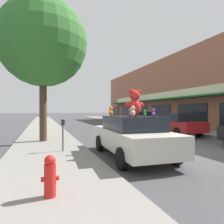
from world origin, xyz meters
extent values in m
plane|color=#424244|center=(0.00, 0.00, 0.00)|extent=(260.00, 260.00, 0.00)
cube|color=gray|center=(-5.84, 0.00, 0.07)|extent=(3.17, 90.00, 0.13)
cube|color=#9E6047|center=(13.47, 10.95, 3.98)|extent=(12.09, 41.85, 7.95)
cube|color=#19662D|center=(6.79, 10.95, 3.00)|extent=(1.25, 35.15, 0.12)
cube|color=beige|center=(7.37, 10.95, 3.55)|extent=(0.08, 33.48, 0.70)
cube|color=black|center=(7.38, 8.33, 1.40)|extent=(0.06, 3.98, 2.00)
cube|color=black|center=(7.38, 13.56, 1.40)|extent=(0.06, 3.98, 2.00)
cube|color=black|center=(7.38, 18.79, 1.40)|extent=(0.06, 3.98, 2.00)
cube|color=black|center=(7.38, 24.03, 1.40)|extent=(0.06, 3.98, 2.00)
cube|color=black|center=(7.38, 29.26, 1.40)|extent=(0.06, 3.98, 2.00)
cube|color=beige|center=(-2.87, -0.23, 0.69)|extent=(2.11, 4.74, 0.70)
cube|color=black|center=(-2.87, -0.23, 1.29)|extent=(1.78, 2.64, 0.51)
cylinder|color=black|center=(-3.73, 1.25, 0.34)|extent=(0.23, 0.68, 0.67)
cylinder|color=black|center=(-1.88, 1.17, 0.34)|extent=(0.23, 0.68, 0.67)
cylinder|color=black|center=(-3.87, -1.63, 0.34)|extent=(0.23, 0.68, 0.67)
cylinder|color=black|center=(-2.02, -1.72, 0.34)|extent=(0.23, 0.68, 0.67)
ellipsoid|color=red|center=(-2.82, -0.35, 1.86)|extent=(0.51, 0.44, 0.63)
sphere|color=red|center=(-2.82, -0.35, 2.33)|extent=(0.43, 0.43, 0.40)
sphere|color=red|center=(-2.67, -0.36, 2.48)|extent=(0.18, 0.18, 0.17)
sphere|color=red|center=(-2.96, -0.34, 2.48)|extent=(0.18, 0.18, 0.17)
sphere|color=#FF4741|center=(-2.80, -0.18, 2.30)|extent=(0.16, 0.16, 0.15)
sphere|color=red|center=(-2.56, -0.33, 1.97)|extent=(0.25, 0.25, 0.23)
sphere|color=red|center=(-3.07, -0.29, 1.97)|extent=(0.25, 0.25, 0.23)
ellipsoid|color=orange|center=(-3.52, 0.34, 1.67)|extent=(0.24, 0.24, 0.24)
sphere|color=orange|center=(-3.52, 0.34, 1.84)|extent=(0.21, 0.21, 0.15)
sphere|color=orange|center=(-3.48, 0.38, 1.90)|extent=(0.09, 0.09, 0.06)
sphere|color=orange|center=(-3.56, 0.31, 1.90)|extent=(0.09, 0.09, 0.06)
sphere|color=#FFBA41|center=(-3.56, 0.39, 1.83)|extent=(0.08, 0.08, 0.06)
sphere|color=orange|center=(-3.46, 0.42, 1.71)|extent=(0.12, 0.12, 0.09)
sphere|color=orange|center=(-3.60, 0.29, 1.71)|extent=(0.12, 0.12, 0.09)
ellipsoid|color=purple|center=(-2.52, -1.18, 1.64)|extent=(0.18, 0.18, 0.18)
sphere|color=purple|center=(-2.52, -1.18, 1.77)|extent=(0.16, 0.16, 0.11)
sphere|color=purple|center=(-2.49, -1.15, 1.82)|extent=(0.07, 0.07, 0.05)
sphere|color=purple|center=(-2.55, -1.21, 1.82)|extent=(0.07, 0.07, 0.05)
sphere|color=#BA67ED|center=(-2.55, -1.15, 1.77)|extent=(0.06, 0.06, 0.04)
sphere|color=purple|center=(-2.48, -1.12, 1.67)|extent=(0.09, 0.09, 0.07)
sphere|color=purple|center=(-2.57, -1.23, 1.67)|extent=(0.09, 0.09, 0.07)
ellipsoid|color=pink|center=(-3.15, -0.69, 1.65)|extent=(0.17, 0.19, 0.19)
sphere|color=pink|center=(-3.15, -0.69, 1.79)|extent=(0.16, 0.16, 0.12)
sphere|color=pink|center=(-3.13, -0.65, 1.84)|extent=(0.07, 0.07, 0.05)
sphere|color=pink|center=(-3.16, -0.73, 1.84)|extent=(0.07, 0.07, 0.05)
sphere|color=#FFA3DA|center=(-3.19, -0.67, 1.78)|extent=(0.06, 0.06, 0.05)
sphere|color=pink|center=(-3.13, -0.61, 1.68)|extent=(0.09, 0.09, 0.07)
sphere|color=pink|center=(-3.19, -0.76, 1.68)|extent=(0.09, 0.09, 0.07)
ellipsoid|color=green|center=(-2.52, -0.60, 1.63)|extent=(0.16, 0.15, 0.15)
sphere|color=green|center=(-2.52, -0.60, 1.74)|extent=(0.14, 0.14, 0.10)
sphere|color=green|center=(-2.50, -0.58, 1.78)|extent=(0.06, 0.06, 0.04)
sphere|color=green|center=(-2.55, -0.62, 1.78)|extent=(0.06, 0.06, 0.04)
sphere|color=#5ADA6D|center=(-2.55, -0.57, 1.73)|extent=(0.05, 0.05, 0.04)
sphere|color=green|center=(-2.48, -0.55, 1.65)|extent=(0.08, 0.08, 0.06)
sphere|color=green|center=(-2.58, -0.63, 1.65)|extent=(0.08, 0.08, 0.06)
ellipsoid|color=beige|center=(-3.13, -0.85, 1.67)|extent=(0.23, 0.24, 0.24)
sphere|color=beige|center=(-3.13, -0.85, 1.84)|extent=(0.21, 0.21, 0.15)
sphere|color=beige|center=(-3.09, -0.80, 1.90)|extent=(0.09, 0.09, 0.06)
sphere|color=beige|center=(-3.16, -0.89, 1.90)|extent=(0.09, 0.09, 0.06)
sphere|color=white|center=(-3.18, -0.81, 1.84)|extent=(0.08, 0.08, 0.06)
sphere|color=beige|center=(-3.08, -0.76, 1.71)|extent=(0.12, 0.12, 0.09)
sphere|color=beige|center=(-3.19, -0.92, 1.71)|extent=(0.12, 0.12, 0.09)
cube|color=maroon|center=(3.01, 5.06, 0.67)|extent=(1.82, 4.78, 0.68)
cube|color=black|center=(3.01, 5.06, 1.28)|extent=(1.60, 2.89, 0.54)
cylinder|color=black|center=(2.12, 6.54, 0.34)|extent=(0.20, 0.67, 0.67)
cylinder|color=black|center=(3.90, 6.54, 0.34)|extent=(0.20, 0.67, 0.67)
cylinder|color=black|center=(2.12, 3.58, 0.34)|extent=(0.20, 0.67, 0.67)
cylinder|color=black|center=(3.90, 3.58, 0.34)|extent=(0.20, 0.67, 0.67)
cube|color=#336B3D|center=(3.01, 10.79, 0.73)|extent=(2.04, 4.35, 0.78)
cube|color=black|center=(3.01, 10.79, 1.37)|extent=(1.79, 2.41, 0.52)
cylinder|color=black|center=(2.01, 12.14, 0.34)|extent=(0.20, 0.67, 0.67)
cylinder|color=black|center=(4.00, 12.14, 0.34)|extent=(0.20, 0.67, 0.67)
cylinder|color=black|center=(2.01, 9.44, 0.34)|extent=(0.20, 0.67, 0.67)
cylinder|color=black|center=(4.00, 9.44, 0.34)|extent=(0.20, 0.67, 0.67)
cylinder|color=#473323|center=(-6.03, 4.16, 1.77)|extent=(0.38, 0.38, 3.26)
sphere|color=#33702D|center=(-6.03, 4.16, 5.38)|extent=(4.68, 4.68, 4.68)
cylinder|color=red|center=(-5.96, -3.17, 0.44)|extent=(0.22, 0.22, 0.62)
sphere|color=red|center=(-5.96, -3.17, 0.82)|extent=(0.21, 0.21, 0.21)
cylinder|color=red|center=(-6.08, -3.17, 0.48)|extent=(0.10, 0.09, 0.09)
cylinder|color=red|center=(-5.85, -3.17, 0.48)|extent=(0.10, 0.09, 0.09)
cylinder|color=#4C4C51|center=(-5.30, 1.10, 0.66)|extent=(0.06, 0.06, 1.05)
cube|color=#2D2D33|center=(-5.30, 1.10, 1.29)|extent=(0.14, 0.10, 0.22)
camera|label=1|loc=(-6.11, -7.11, 1.77)|focal=32.00mm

